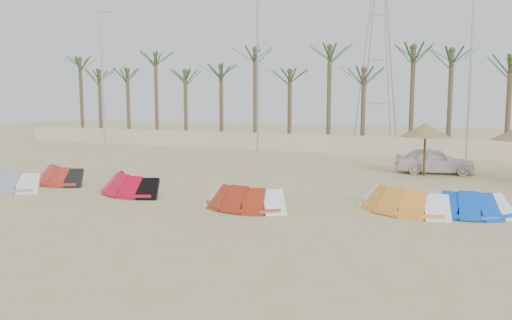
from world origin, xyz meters
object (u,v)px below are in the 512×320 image
at_px(kite_red_mid, 134,183).
at_px(kite_blue, 467,203).
at_px(kite_red_right, 246,196).
at_px(kite_orange, 403,198).
at_px(kite_red_left, 63,174).
at_px(parasol_left, 425,130).
at_px(car, 434,161).
at_px(kite_grey, 13,179).

xyz_separation_m(kite_red_mid, kite_blue, (12.69, 1.18, -0.00)).
height_order(kite_red_right, kite_blue, same).
xyz_separation_m(kite_red_mid, kite_orange, (10.62, 1.08, 0.00)).
height_order(kite_red_mid, kite_orange, same).
relative_size(kite_red_left, kite_red_right, 1.01).
bearing_deg(kite_blue, kite_red_mid, -174.67).
height_order(kite_red_left, parasol_left, parasol_left).
xyz_separation_m(kite_red_left, parasol_left, (15.06, 8.92, 1.90)).
height_order(kite_blue, parasol_left, parasol_left).
height_order(kite_blue, car, car).
distance_m(kite_red_mid, parasol_left, 14.39).
distance_m(kite_grey, kite_blue, 18.29).
xyz_separation_m(kite_blue, parasol_left, (-2.13, 8.41, 1.91)).
distance_m(kite_red_mid, car, 15.33).
height_order(kite_red_right, parasol_left, parasol_left).
bearing_deg(kite_orange, kite_red_right, -160.52).
xyz_separation_m(kite_red_right, car, (5.49, 11.46, 0.25)).
bearing_deg(parasol_left, kite_blue, -75.76).
bearing_deg(parasol_left, kite_red_left, -149.36).
relative_size(kite_red_right, kite_orange, 0.87).
bearing_deg(kite_red_mid, parasol_left, 42.25).
relative_size(kite_red_left, kite_red_mid, 0.89).
bearing_deg(kite_red_right, kite_grey, -177.21).
relative_size(kite_grey, kite_orange, 0.96).
relative_size(kite_red_mid, kite_blue, 1.25).
relative_size(kite_blue, car, 0.79).
bearing_deg(kite_grey, kite_blue, 7.72).
relative_size(kite_grey, kite_red_right, 1.11).
height_order(kite_red_mid, kite_blue, same).
distance_m(parasol_left, car, 2.04).
relative_size(kite_red_left, kite_blue, 1.12).
distance_m(kite_red_right, parasol_left, 11.68).
height_order(kite_red_left, kite_blue, same).
xyz_separation_m(kite_red_left, kite_blue, (17.20, 0.51, -0.00)).
distance_m(kite_red_right, kite_orange, 5.47).
xyz_separation_m(parasol_left, car, (0.40, 1.13, -1.65)).
xyz_separation_m(kite_grey, kite_red_right, (10.90, 0.53, -0.00)).
bearing_deg(kite_blue, kite_grey, -172.28).
relative_size(kite_grey, parasol_left, 1.43).
height_order(kite_red_mid, car, car).
distance_m(kite_grey, kite_red_right, 10.91).
distance_m(kite_red_left, kite_red_mid, 4.55).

